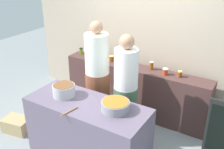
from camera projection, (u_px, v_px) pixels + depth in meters
ground at (100, 144)px, 4.08m from camera, size 12.00×12.00×0.00m
storefront_wall at (145, 29)px, 4.58m from camera, size 4.80×0.12×3.00m
display_shelf at (134, 90)px, 4.75m from camera, size 2.70×0.36×0.90m
prep_table at (88, 131)px, 3.67m from camera, size 1.70×0.70×0.88m
preserve_jar_0 at (81, 51)px, 5.14m from camera, size 0.07×0.07×0.12m
preserve_jar_1 at (91, 53)px, 5.01m from camera, size 0.07×0.07×0.15m
preserve_jar_2 at (100, 55)px, 4.93m from camera, size 0.09×0.09×0.13m
preserve_jar_3 at (106, 56)px, 4.88m from camera, size 0.07×0.07×0.14m
preserve_jar_4 at (112, 58)px, 4.80m from camera, size 0.09×0.09×0.10m
preserve_jar_5 at (120, 61)px, 4.70m from camera, size 0.07×0.07×0.10m
preserve_jar_6 at (128, 62)px, 4.57m from camera, size 0.09×0.09×0.14m
preserve_jar_7 at (151, 66)px, 4.43m from camera, size 0.07×0.07×0.14m
preserve_jar_8 at (165, 72)px, 4.25m from camera, size 0.09×0.09×0.11m
preserve_jar_9 at (180, 74)px, 4.17m from camera, size 0.07×0.07×0.10m
cooking_pot_left at (64, 90)px, 3.65m from camera, size 0.31×0.31×0.17m
cooking_pot_center at (115, 106)px, 3.31m from camera, size 0.37×0.37×0.13m
wooden_spoon at (69, 112)px, 3.29m from camera, size 0.06×0.26×0.02m
cook_with_tongs at (98, 83)px, 4.15m from camera, size 0.39×0.39×1.82m
cook_in_cap at (126, 97)px, 3.84m from camera, size 0.36×0.36×1.73m
bread_crate at (17, 125)px, 4.35m from camera, size 0.48×0.38×0.23m
chalkboard_sign at (223, 133)px, 3.54m from camera, size 0.48×0.05×0.96m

